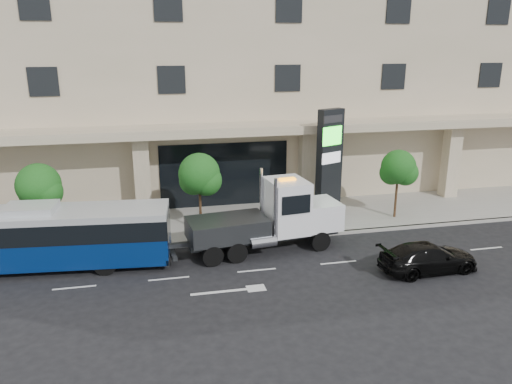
# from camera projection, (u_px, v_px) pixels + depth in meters

# --- Properties ---
(ground) EXTENTS (120.00, 120.00, 0.00)m
(ground) POSITION_uv_depth(u_px,v_px,m) (250.00, 257.00, 24.38)
(ground) COLOR black
(ground) RESTS_ON ground
(sidewalk) EXTENTS (120.00, 6.00, 0.15)m
(sidewalk) POSITION_uv_depth(u_px,v_px,m) (233.00, 222.00, 29.04)
(sidewalk) COLOR gray
(sidewalk) RESTS_ON ground
(curb) EXTENTS (120.00, 0.30, 0.15)m
(curb) POSITION_uv_depth(u_px,v_px,m) (242.00, 241.00, 26.23)
(curb) COLOR gray
(curb) RESTS_ON ground
(convention_center) EXTENTS (60.00, 17.60, 20.00)m
(convention_center) POSITION_uv_depth(u_px,v_px,m) (207.00, 44.00, 35.95)
(convention_center) COLOR tan
(convention_center) RESTS_ON ground
(tree_left) EXTENTS (2.27, 2.20, 4.22)m
(tree_left) POSITION_uv_depth(u_px,v_px,m) (39.00, 188.00, 24.82)
(tree_left) COLOR #422B19
(tree_left) RESTS_ON sidewalk
(tree_mid) EXTENTS (2.28, 2.20, 4.38)m
(tree_mid) POSITION_uv_depth(u_px,v_px,m) (200.00, 177.00, 26.40)
(tree_mid) COLOR #422B19
(tree_mid) RESTS_ON sidewalk
(tree_right) EXTENTS (2.10, 2.00, 4.04)m
(tree_right) POSITION_uv_depth(u_px,v_px,m) (399.00, 170.00, 28.80)
(tree_right) COLOR #422B19
(tree_right) RESTS_ON sidewalk
(city_bus) EXTENTS (12.39, 3.72, 3.09)m
(city_bus) POSITION_uv_depth(u_px,v_px,m) (34.00, 237.00, 22.76)
(city_bus) COLOR black
(city_bus) RESTS_ON ground
(tow_truck) EXTENTS (8.88, 3.05, 4.02)m
(tow_truck) POSITION_uv_depth(u_px,v_px,m) (272.00, 218.00, 24.89)
(tow_truck) COLOR #2D3033
(tow_truck) RESTS_ON ground
(black_sedan) EXTENTS (4.69, 2.11, 1.34)m
(black_sedan) POSITION_uv_depth(u_px,v_px,m) (428.00, 257.00, 22.74)
(black_sedan) COLOR black
(black_sedan) RESTS_ON ground
(signage_pylon) EXTENTS (1.67, 1.14, 6.35)m
(signage_pylon) POSITION_uv_depth(u_px,v_px,m) (329.00, 163.00, 28.89)
(signage_pylon) COLOR black
(signage_pylon) RESTS_ON sidewalk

